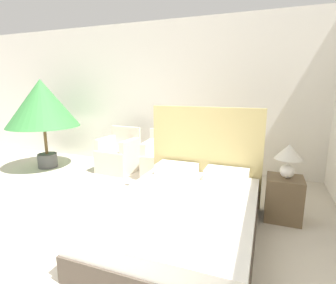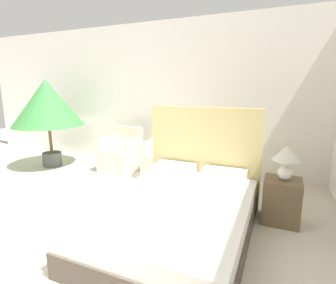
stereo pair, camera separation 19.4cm
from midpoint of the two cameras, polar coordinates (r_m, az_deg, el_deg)
wall_back at (r=5.41m, az=0.80°, el=9.94°), size 10.00×0.06×2.90m
bed at (r=3.05m, az=4.28°, el=-14.85°), size 1.56×2.12×1.37m
armchair_near_window_left at (r=5.27m, az=-9.19°, el=-3.08°), size 0.71×0.69×0.85m
armchair_near_window_right at (r=4.84m, az=0.32°, el=-4.27°), size 0.72×0.71×0.85m
potted_palm at (r=5.84m, az=-23.96°, el=7.55°), size 1.39×1.39×1.79m
nightstand at (r=3.60m, az=24.90°, el=-11.50°), size 0.43×0.40×0.55m
table_lamp at (r=3.43m, az=25.87°, el=-2.96°), size 0.33×0.33×0.42m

